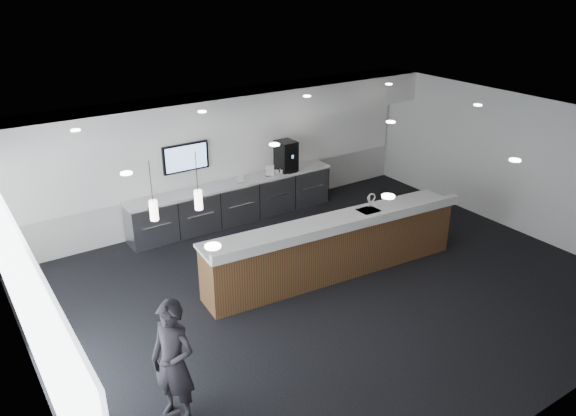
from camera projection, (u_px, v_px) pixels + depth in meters
ground at (331, 289)px, 10.31m from camera, size 10.00×10.00×0.00m
ceiling at (336, 131)px, 9.12m from camera, size 10.00×8.00×0.02m
back_wall at (225, 155)px, 12.76m from camera, size 10.00×0.02×3.00m
left_wall at (25, 304)px, 7.16m from camera, size 0.02×8.00×3.00m
right_wall at (514, 163)px, 12.26m from camera, size 0.02×8.00×3.00m
soffit_bulkhead at (233, 109)px, 11.96m from camera, size 10.00×0.90×0.70m
alcove_panel at (225, 151)px, 12.70m from camera, size 9.80×0.06×1.40m
window_blinds_wall at (28, 303)px, 7.19m from camera, size 0.04×7.36×2.55m
back_credenza at (234, 201)px, 12.90m from camera, size 5.06×0.66×0.95m
wall_tv at (186, 157)px, 12.12m from camera, size 1.05×0.08×0.62m
pendant_left at (183, 189)px, 8.80m from camera, size 0.12×0.12×0.30m
pendant_right at (140, 198)px, 8.44m from camera, size 0.12×0.12×0.30m
ceiling_can_lights at (336, 132)px, 9.13m from camera, size 7.00×5.00×0.02m
service_counter at (334, 247)px, 10.61m from camera, size 5.30×1.29×1.49m
coffee_machine at (286, 156)px, 13.31m from camera, size 0.43×0.55×0.72m
info_sign_left at (241, 179)px, 12.63m from camera, size 0.15×0.03×0.20m
info_sign_right at (270, 171)px, 13.03m from camera, size 0.19×0.08×0.26m
lounge_guest at (174, 363)px, 7.06m from camera, size 0.68×0.77×1.76m
cup_0 at (292, 169)px, 13.39m from camera, size 0.11×0.11×0.10m
cup_1 at (287, 170)px, 13.32m from camera, size 0.15×0.15×0.10m
cup_2 at (282, 171)px, 13.25m from camera, size 0.13×0.13×0.10m
cup_3 at (277, 172)px, 13.18m from camera, size 0.14×0.14×0.10m
cup_4 at (272, 173)px, 13.11m from camera, size 0.14×0.14×0.10m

